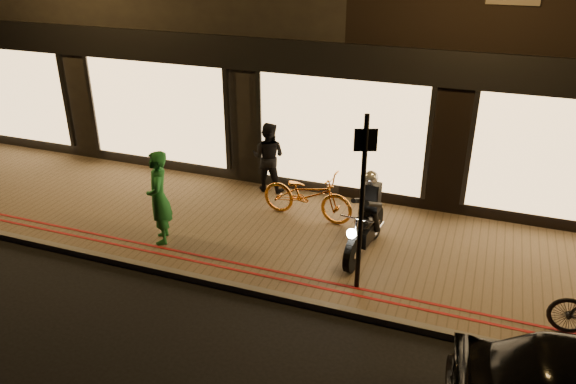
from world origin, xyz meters
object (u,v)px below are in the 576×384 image
object	(u,v)px
sign_post	(362,196)
bicycle_gold	(307,195)
motorcycle	(366,222)
person_green	(159,197)

from	to	relation	value
sign_post	bicycle_gold	xyz separation A→B (m)	(-1.58, 2.07, -1.16)
motorcycle	bicycle_gold	xyz separation A→B (m)	(-1.44, 0.94, -0.10)
motorcycle	sign_post	distance (m)	1.56
sign_post	bicycle_gold	size ratio (longest dim) A/B	1.53
motorcycle	person_green	bearing A→B (deg)	-160.59
bicycle_gold	motorcycle	bearing A→B (deg)	-118.12
bicycle_gold	person_green	xyz separation A→B (m)	(-2.29, -1.86, 0.39)
sign_post	motorcycle	bearing A→B (deg)	97.16
person_green	motorcycle	bearing A→B (deg)	74.22
sign_post	bicycle_gold	bearing A→B (deg)	127.28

